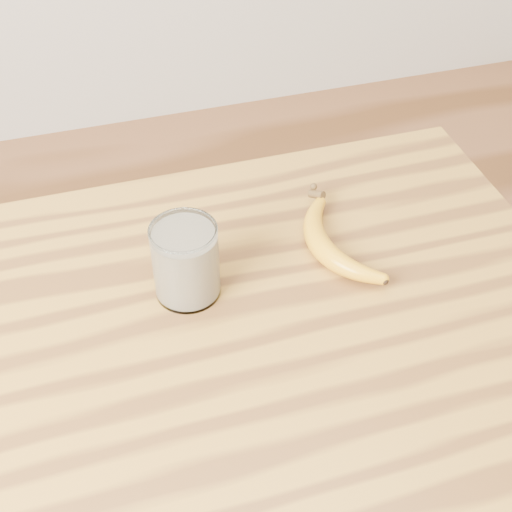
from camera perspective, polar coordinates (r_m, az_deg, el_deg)
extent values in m
cube|color=olive|center=(0.82, -10.99, -12.66)|extent=(1.20, 0.80, 0.04)
cylinder|color=brown|center=(1.48, 10.42, -6.90)|extent=(0.06, 0.06, 0.86)
cylinder|color=white|center=(0.87, -5.64, -0.41)|extent=(0.08, 0.08, 0.10)
torus|color=white|center=(0.84, -5.88, 2.08)|extent=(0.08, 0.08, 0.00)
cylinder|color=beige|center=(0.88, -5.63, -0.61)|extent=(0.08, 0.08, 0.09)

